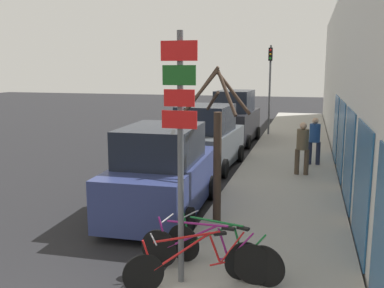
{
  "coord_description": "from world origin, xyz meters",
  "views": [
    {
      "loc": [
        3.22,
        -3.36,
        3.52
      ],
      "look_at": [
        0.5,
        6.58,
        1.68
      ],
      "focal_mm": 40.0,
      "sensor_mm": 36.0,
      "label": 1
    }
  ],
  "objects_px": {
    "pedestrian_near": "(302,145)",
    "street_tree": "(217,148)",
    "pedestrian_far": "(315,138)",
    "traffic_light": "(270,78)",
    "parked_car_1": "(207,140)",
    "bicycle_1": "(204,253)",
    "signpost": "(180,143)",
    "bicycle_2": "(222,251)",
    "bicycle_0": "(195,264)",
    "parked_car_0": "(163,174)",
    "parked_car_2": "(235,120)"
  },
  "relations": [
    {
      "from": "signpost",
      "to": "street_tree",
      "type": "bearing_deg",
      "value": 90.78
    },
    {
      "from": "bicycle_2",
      "to": "traffic_light",
      "type": "xyz_separation_m",
      "value": [
        -0.68,
        15.56,
        2.49
      ]
    },
    {
      "from": "pedestrian_near",
      "to": "traffic_light",
      "type": "distance_m",
      "value": 8.72
    },
    {
      "from": "pedestrian_near",
      "to": "street_tree",
      "type": "height_order",
      "value": "street_tree"
    },
    {
      "from": "pedestrian_near",
      "to": "pedestrian_far",
      "type": "relative_size",
      "value": 1.01
    },
    {
      "from": "pedestrian_near",
      "to": "street_tree",
      "type": "distance_m",
      "value": 5.23
    },
    {
      "from": "parked_car_1",
      "to": "pedestrian_far",
      "type": "xyz_separation_m",
      "value": [
        3.69,
        0.85,
        0.1
      ]
    },
    {
      "from": "bicycle_1",
      "to": "traffic_light",
      "type": "relative_size",
      "value": 0.51
    },
    {
      "from": "parked_car_2",
      "to": "traffic_light",
      "type": "distance_m",
      "value": 3.25
    },
    {
      "from": "bicycle_0",
      "to": "pedestrian_near",
      "type": "relative_size",
      "value": 1.15
    },
    {
      "from": "signpost",
      "to": "traffic_light",
      "type": "xyz_separation_m",
      "value": [
        -0.11,
        16.02,
        0.63
      ]
    },
    {
      "from": "bicycle_0",
      "to": "bicycle_2",
      "type": "bearing_deg",
      "value": -60.18
    },
    {
      "from": "street_tree",
      "to": "pedestrian_near",
      "type": "bearing_deg",
      "value": 70.25
    },
    {
      "from": "parked_car_0",
      "to": "pedestrian_near",
      "type": "xyz_separation_m",
      "value": [
        3.2,
        4.27,
        0.14
      ]
    },
    {
      "from": "bicycle_1",
      "to": "signpost",
      "type": "bearing_deg",
      "value": 141.05
    },
    {
      "from": "bicycle_0",
      "to": "street_tree",
      "type": "xyz_separation_m",
      "value": [
        -0.3,
        2.93,
        1.28
      ]
    },
    {
      "from": "bicycle_1",
      "to": "pedestrian_far",
      "type": "relative_size",
      "value": 1.37
    },
    {
      "from": "signpost",
      "to": "parked_car_2",
      "type": "distance_m",
      "value": 13.93
    },
    {
      "from": "bicycle_1",
      "to": "parked_car_1",
      "type": "bearing_deg",
      "value": 19.35
    },
    {
      "from": "bicycle_1",
      "to": "parked_car_1",
      "type": "relative_size",
      "value": 0.54
    },
    {
      "from": "parked_car_0",
      "to": "signpost",
      "type": "bearing_deg",
      "value": -68.8
    },
    {
      "from": "pedestrian_near",
      "to": "bicycle_1",
      "type": "bearing_deg",
      "value": -100.94
    },
    {
      "from": "pedestrian_far",
      "to": "parked_car_0",
      "type": "bearing_deg",
      "value": -122.72
    },
    {
      "from": "signpost",
      "to": "parked_car_1",
      "type": "relative_size",
      "value": 0.92
    },
    {
      "from": "bicycle_0",
      "to": "pedestrian_far",
      "type": "relative_size",
      "value": 1.17
    },
    {
      "from": "traffic_light",
      "to": "pedestrian_far",
      "type": "bearing_deg",
      "value": -71.71
    },
    {
      "from": "bicycle_0",
      "to": "traffic_light",
      "type": "bearing_deg",
      "value": -30.04
    },
    {
      "from": "bicycle_0",
      "to": "pedestrian_near",
      "type": "xyz_separation_m",
      "value": [
        1.45,
        7.81,
        0.6
      ]
    },
    {
      "from": "bicycle_1",
      "to": "pedestrian_far",
      "type": "distance_m",
      "value": 9.23
    },
    {
      "from": "bicycle_1",
      "to": "bicycle_2",
      "type": "height_order",
      "value": "bicycle_1"
    },
    {
      "from": "bicycle_1",
      "to": "pedestrian_near",
      "type": "distance_m",
      "value": 7.57
    },
    {
      "from": "bicycle_0",
      "to": "signpost",
      "type": "bearing_deg",
      "value": 38.8
    },
    {
      "from": "pedestrian_far",
      "to": "parked_car_1",
      "type": "bearing_deg",
      "value": -168.38
    },
    {
      "from": "bicycle_0",
      "to": "bicycle_1",
      "type": "bearing_deg",
      "value": -37.96
    },
    {
      "from": "parked_car_0",
      "to": "traffic_light",
      "type": "relative_size",
      "value": 0.99
    },
    {
      "from": "bicycle_1",
      "to": "pedestrian_far",
      "type": "bearing_deg",
      "value": -4.93
    },
    {
      "from": "parked_car_1",
      "to": "pedestrian_near",
      "type": "distance_m",
      "value": 3.39
    },
    {
      "from": "pedestrian_near",
      "to": "traffic_light",
      "type": "height_order",
      "value": "traffic_light"
    },
    {
      "from": "signpost",
      "to": "street_tree",
      "type": "distance_m",
      "value": 2.9
    },
    {
      "from": "parked_car_0",
      "to": "pedestrian_near",
      "type": "relative_size",
      "value": 2.65
    },
    {
      "from": "parked_car_0",
      "to": "parked_car_2",
      "type": "height_order",
      "value": "parked_car_2"
    },
    {
      "from": "bicycle_2",
      "to": "parked_car_1",
      "type": "distance_m",
      "value": 8.32
    },
    {
      "from": "pedestrian_near",
      "to": "street_tree",
      "type": "xyz_separation_m",
      "value": [
        -1.75,
        -4.88,
        0.68
      ]
    },
    {
      "from": "bicycle_2",
      "to": "traffic_light",
      "type": "relative_size",
      "value": 0.47
    },
    {
      "from": "bicycle_1",
      "to": "parked_car_0",
      "type": "height_order",
      "value": "parked_car_0"
    },
    {
      "from": "bicycle_2",
      "to": "street_tree",
      "type": "relative_size",
      "value": 0.62
    },
    {
      "from": "parked_car_0",
      "to": "pedestrian_near",
      "type": "distance_m",
      "value": 5.34
    },
    {
      "from": "bicycle_2",
      "to": "parked_car_1",
      "type": "xyz_separation_m",
      "value": [
        -2.16,
        8.02,
        0.47
      ]
    },
    {
      "from": "signpost",
      "to": "parked_car_1",
      "type": "xyz_separation_m",
      "value": [
        -1.59,
        8.48,
        -1.39
      ]
    },
    {
      "from": "bicycle_0",
      "to": "pedestrian_far",
      "type": "bearing_deg",
      "value": -42.4
    }
  ]
}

